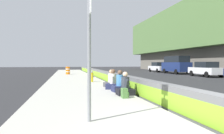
{
  "coord_description": "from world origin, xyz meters",
  "views": [
    {
      "loc": [
        -4.24,
        3.42,
        1.57
      ],
      "look_at": [
        10.04,
        0.2,
        1.29
      ],
      "focal_mm": 33.18,
      "sensor_mm": 36.0,
      "label": 1
    }
  ],
  "objects_px": {
    "route_sign_post": "(89,37)",
    "parked_car_midline": "(176,64)",
    "backpack": "(125,93)",
    "parked_car_fourth": "(206,69)",
    "fire_hydrant": "(92,76)",
    "construction_barrel": "(68,71)",
    "seated_person_middle": "(120,85)",
    "seated_person_foreground": "(125,88)",
    "seated_person_rear": "(113,83)",
    "parked_car_far": "(158,67)",
    "seated_person_far": "(111,82)"
  },
  "relations": [
    {
      "from": "route_sign_post",
      "to": "parked_car_midline",
      "type": "bearing_deg",
      "value": -34.24
    },
    {
      "from": "backpack",
      "to": "parked_car_fourth",
      "type": "distance_m",
      "value": 18.34
    },
    {
      "from": "fire_hydrant",
      "to": "parked_car_midline",
      "type": "distance_m",
      "value": 18.09
    },
    {
      "from": "construction_barrel",
      "to": "seated_person_middle",
      "type": "bearing_deg",
      "value": -171.89
    },
    {
      "from": "fire_hydrant",
      "to": "construction_barrel",
      "type": "distance_m",
      "value": 11.18
    },
    {
      "from": "seated_person_foreground",
      "to": "construction_barrel",
      "type": "xyz_separation_m",
      "value": [
        17.78,
        2.31,
        0.15
      ]
    },
    {
      "from": "seated_person_rear",
      "to": "construction_barrel",
      "type": "distance_m",
      "value": 15.72
    },
    {
      "from": "parked_car_fourth",
      "to": "construction_barrel",
      "type": "bearing_deg",
      "value": 68.89
    },
    {
      "from": "seated_person_middle",
      "to": "parked_car_midline",
      "type": "bearing_deg",
      "value": -37.02
    },
    {
      "from": "route_sign_post",
      "to": "construction_barrel",
      "type": "bearing_deg",
      "value": 0.73
    },
    {
      "from": "parked_car_fourth",
      "to": "parked_car_far",
      "type": "distance_m",
      "value": 12.41
    },
    {
      "from": "seated_person_middle",
      "to": "seated_person_rear",
      "type": "distance_m",
      "value": 1.1
    },
    {
      "from": "parked_car_midline",
      "to": "construction_barrel",
      "type": "bearing_deg",
      "value": 92.36
    },
    {
      "from": "fire_hydrant",
      "to": "seated_person_foreground",
      "type": "height_order",
      "value": "seated_person_foreground"
    },
    {
      "from": "seated_person_middle",
      "to": "seated_person_far",
      "type": "bearing_deg",
      "value": 0.3
    },
    {
      "from": "seated_person_foreground",
      "to": "backpack",
      "type": "bearing_deg",
      "value": 161.68
    },
    {
      "from": "route_sign_post",
      "to": "fire_hydrant",
      "type": "distance_m",
      "value": 10.75
    },
    {
      "from": "fire_hydrant",
      "to": "construction_barrel",
      "type": "relative_size",
      "value": 0.93
    },
    {
      "from": "parked_car_midline",
      "to": "parked_car_far",
      "type": "relative_size",
      "value": 1.13
    },
    {
      "from": "seated_person_middle",
      "to": "seated_person_rear",
      "type": "xyz_separation_m",
      "value": [
        1.1,
        0.1,
        0.0
      ]
    },
    {
      "from": "seated_person_far",
      "to": "parked_car_fourth",
      "type": "relative_size",
      "value": 0.23
    },
    {
      "from": "seated_person_rear",
      "to": "parked_car_fourth",
      "type": "height_order",
      "value": "parked_car_fourth"
    },
    {
      "from": "seated_person_foreground",
      "to": "parked_car_far",
      "type": "height_order",
      "value": "parked_car_far"
    },
    {
      "from": "route_sign_post",
      "to": "construction_barrel",
      "type": "distance_m",
      "value": 21.66
    },
    {
      "from": "construction_barrel",
      "to": "seated_person_rear",
      "type": "bearing_deg",
      "value": -171.69
    },
    {
      "from": "parked_car_far",
      "to": "seated_person_rear",
      "type": "bearing_deg",
      "value": 149.22
    },
    {
      "from": "backpack",
      "to": "route_sign_post",
      "type": "bearing_deg",
      "value": 149.77
    },
    {
      "from": "seated_person_far",
      "to": "parked_car_far",
      "type": "height_order",
      "value": "parked_car_far"
    },
    {
      "from": "seated_person_foreground",
      "to": "backpack",
      "type": "height_order",
      "value": "seated_person_foreground"
    },
    {
      "from": "seated_person_foreground",
      "to": "seated_person_rear",
      "type": "xyz_separation_m",
      "value": [
        2.23,
        0.04,
        0.02
      ]
    },
    {
      "from": "backpack",
      "to": "parked_car_midline",
      "type": "distance_m",
      "value": 23.38
    },
    {
      "from": "parked_car_midline",
      "to": "parked_car_far",
      "type": "xyz_separation_m",
      "value": [
        5.83,
        0.02,
        -0.49
      ]
    },
    {
      "from": "seated_person_rear",
      "to": "construction_barrel",
      "type": "xyz_separation_m",
      "value": [
        15.56,
        2.27,
        0.14
      ]
    },
    {
      "from": "construction_barrel",
      "to": "fire_hydrant",
      "type": "bearing_deg",
      "value": -171.58
    },
    {
      "from": "parked_car_fourth",
      "to": "seated_person_foreground",
      "type": "bearing_deg",
      "value": 132.14
    },
    {
      "from": "fire_hydrant",
      "to": "seated_person_rear",
      "type": "height_order",
      "value": "seated_person_rear"
    },
    {
      "from": "route_sign_post",
      "to": "seated_person_foreground",
      "type": "bearing_deg",
      "value": -28.08
    },
    {
      "from": "seated_person_foreground",
      "to": "parked_car_fourth",
      "type": "bearing_deg",
      "value": -47.86
    },
    {
      "from": "seated_person_rear",
      "to": "parked_car_midline",
      "type": "xyz_separation_m",
      "value": [
        16.19,
        -13.14,
        0.87
      ]
    },
    {
      "from": "seated_person_middle",
      "to": "construction_barrel",
      "type": "height_order",
      "value": "seated_person_middle"
    },
    {
      "from": "fire_hydrant",
      "to": "construction_barrel",
      "type": "height_order",
      "value": "construction_barrel"
    },
    {
      "from": "parked_car_midline",
      "to": "seated_person_rear",
      "type": "bearing_deg",
      "value": 140.94
    },
    {
      "from": "fire_hydrant",
      "to": "parked_car_midline",
      "type": "relative_size",
      "value": 0.17
    },
    {
      "from": "seated_person_foreground",
      "to": "parked_car_fourth",
      "type": "relative_size",
      "value": 0.23
    },
    {
      "from": "seated_person_far",
      "to": "construction_barrel",
      "type": "xyz_separation_m",
      "value": [
        14.62,
        2.36,
        0.15
      ]
    },
    {
      "from": "seated_person_foreground",
      "to": "construction_barrel",
      "type": "distance_m",
      "value": 17.93
    },
    {
      "from": "seated_person_rear",
      "to": "seated_person_far",
      "type": "bearing_deg",
      "value": -5.47
    },
    {
      "from": "seated_person_middle",
      "to": "parked_car_far",
      "type": "xyz_separation_m",
      "value": [
        23.12,
        -13.02,
        0.39
      ]
    },
    {
      "from": "backpack",
      "to": "construction_barrel",
      "type": "height_order",
      "value": "construction_barrel"
    },
    {
      "from": "seated_person_far",
      "to": "parked_car_midline",
      "type": "bearing_deg",
      "value": -40.54
    }
  ]
}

